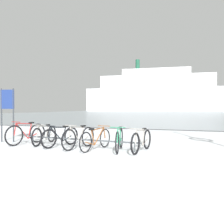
{
  "coord_description": "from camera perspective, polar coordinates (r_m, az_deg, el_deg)",
  "views": [
    {
      "loc": [
        2.12,
        -4.09,
        1.34
      ],
      "look_at": [
        -1.16,
        6.21,
        1.14
      ],
      "focal_mm": 36.52,
      "sensor_mm": 36.0,
      "label": 1
    }
  ],
  "objects": [
    {
      "name": "bicycle_0",
      "position": [
        8.98,
        -20.67,
        -5.11
      ],
      "size": [
        0.59,
        1.68,
        0.85
      ],
      "color": "black",
      "rests_on": "ground"
    },
    {
      "name": "bike_rack",
      "position": [
        7.74,
        -8.32,
        -6.88
      ],
      "size": [
        4.32,
        0.44,
        0.31
      ],
      "color": "#4C5156",
      "rests_on": "ground"
    },
    {
      "name": "bicycle_6",
      "position": [
        7.02,
        7.41,
        -7.14
      ],
      "size": [
        0.48,
        1.64,
        0.74
      ],
      "color": "black",
      "rests_on": "ground"
    },
    {
      "name": "bicycle_4",
      "position": [
        7.3,
        -4.01,
        -6.79
      ],
      "size": [
        0.52,
        1.69,
        0.74
      ],
      "color": "black",
      "rests_on": "ground"
    },
    {
      "name": "bicycle_5",
      "position": [
        7.08,
        1.85,
        -6.92
      ],
      "size": [
        0.46,
        1.6,
        0.78
      ],
      "color": "black",
      "rests_on": "ground"
    },
    {
      "name": "bicycle_1",
      "position": [
        8.73,
        -16.5,
        -5.53
      ],
      "size": [
        0.46,
        1.71,
        0.76
      ],
      "color": "black",
      "rests_on": "ground"
    },
    {
      "name": "info_sign",
      "position": [
        9.79,
        -24.72,
        1.5
      ],
      "size": [
        0.55,
        0.14,
        2.1
      ],
      "color": "#33383D",
      "rests_on": "ground"
    },
    {
      "name": "ground",
      "position": [
        58.04,
        15.56,
        -0.35
      ],
      "size": [
        80.0,
        132.0,
        0.08
      ],
      "color": "silver"
    },
    {
      "name": "ferry_ship",
      "position": [
        93.53,
        11.5,
        4.53
      ],
      "size": [
        59.21,
        13.55,
        21.04
      ],
      "color": "silver",
      "rests_on": "ground"
    },
    {
      "name": "bicycle_2",
      "position": [
        8.08,
        -12.76,
        -6.05
      ],
      "size": [
        0.65,
        1.57,
        0.75
      ],
      "color": "black",
      "rests_on": "ground"
    },
    {
      "name": "bicycle_3",
      "position": [
        7.58,
        -8.29,
        -6.36
      ],
      "size": [
        0.53,
        1.63,
        0.8
      ],
      "color": "black",
      "rests_on": "ground"
    }
  ]
}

